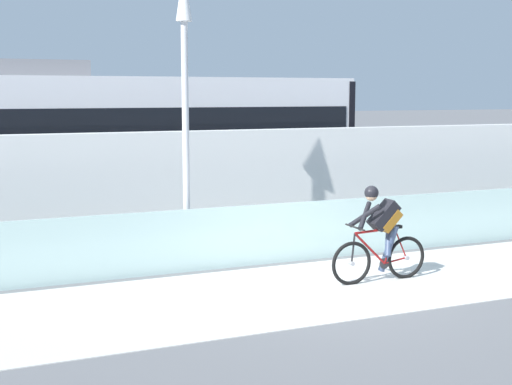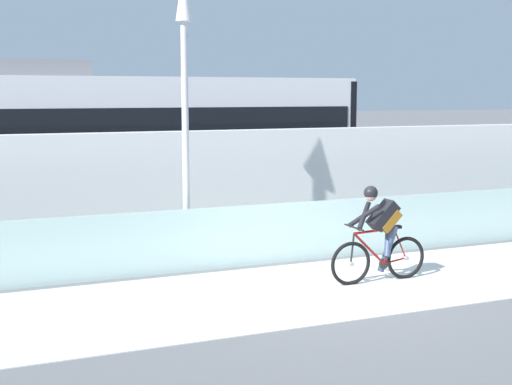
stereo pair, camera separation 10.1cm
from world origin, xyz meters
The scene contains 9 objects.
ground_plane centered at (0.00, 0.00, 0.00)m, with size 200.00×200.00×0.00m, color slate.
bike_path_deck centered at (0.00, 0.00, 0.01)m, with size 32.00×3.20×0.01m, color silver.
glass_parapet centered at (0.00, 1.85, 0.55)m, with size 32.00×0.05×1.10m, color silver.
concrete_barrier_wall centered at (0.00, 3.65, 1.17)m, with size 32.00×0.36×2.35m, color silver.
tram_rail_near centered at (0.00, 6.13, 0.00)m, with size 32.00×0.08×0.01m, color #595654.
tram_rail_far centered at (0.00, 7.57, 0.00)m, with size 32.00×0.08×0.01m, color #595654.
tram centered at (-1.88, 6.85, 1.89)m, with size 11.06×2.54×3.81m.
cyclist_on_bike centered at (0.87, 0.00, 0.78)m, with size 1.77×0.58×1.61m.
lamp_post_antenna centered at (-1.76, 2.15, 3.29)m, with size 0.28×0.28×5.20m.
Camera 1 is at (-5.39, -9.65, 3.08)m, focal length 49.53 mm.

